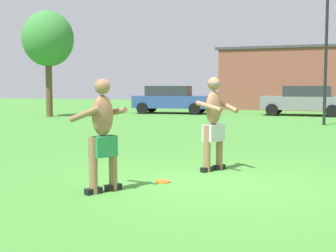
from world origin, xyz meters
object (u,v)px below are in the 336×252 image
object	(u,v)px
frisbee	(163,181)
lamp_post	(327,32)
player_in_green	(103,133)
car_blue_near_post	(171,99)
car_gray_mid_lot	(304,100)
tree_left_field	(48,39)
player_with_cap	(214,119)

from	to	relation	value
frisbee	lamp_post	size ratio (longest dim) A/B	0.04
player_in_green	frisbee	xyz separation A→B (m)	(0.58, 0.97, -0.89)
frisbee	car_blue_near_post	world-z (taller)	car_blue_near_post
car_gray_mid_lot	tree_left_field	xyz separation A→B (m)	(-12.21, -5.55, 3.11)
player_with_cap	player_in_green	size ratio (longest dim) A/B	1.04
frisbee	tree_left_field	bearing A→B (deg)	131.11
frisbee	car_blue_near_post	distance (m)	19.02
car_blue_near_post	car_gray_mid_lot	size ratio (longest dim) A/B	1.03
car_blue_near_post	tree_left_field	world-z (taller)	tree_left_field
car_blue_near_post	player_with_cap	bearing A→B (deg)	-67.13
player_in_green	frisbee	distance (m)	1.44
player_with_cap	frisbee	world-z (taller)	player_with_cap
frisbee	player_in_green	bearing A→B (deg)	-121.01
car_gray_mid_lot	frisbee	bearing A→B (deg)	-92.62
player_with_cap	lamp_post	size ratio (longest dim) A/B	0.29
lamp_post	frisbee	bearing A→B (deg)	-99.27
tree_left_field	frisbee	bearing A→B (deg)	-48.89
frisbee	lamp_post	bearing A→B (deg)	80.73
lamp_post	tree_left_field	size ratio (longest dim) A/B	1.15
player_with_cap	player_in_green	world-z (taller)	player_with_cap
car_gray_mid_lot	car_blue_near_post	bearing A→B (deg)	-174.54
frisbee	car_blue_near_post	size ratio (longest dim) A/B	0.06
player_with_cap	frisbee	distance (m)	1.70
player_in_green	car_gray_mid_lot	bearing A→B (deg)	85.80
player_with_cap	frisbee	bearing A→B (deg)	-111.44
player_in_green	car_gray_mid_lot	world-z (taller)	player_in_green
player_in_green	car_gray_mid_lot	xyz separation A→B (m)	(1.43, 19.54, -0.08)
player_in_green	car_blue_near_post	distance (m)	19.74
player_with_cap	frisbee	xyz separation A→B (m)	(-0.51, -1.31, -0.97)
frisbee	tree_left_field	size ratio (longest dim) A/B	0.05
frisbee	car_blue_near_post	xyz separation A→B (m)	(-6.47, 17.87, 0.81)
car_blue_near_post	lamp_post	bearing A→B (deg)	-31.15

